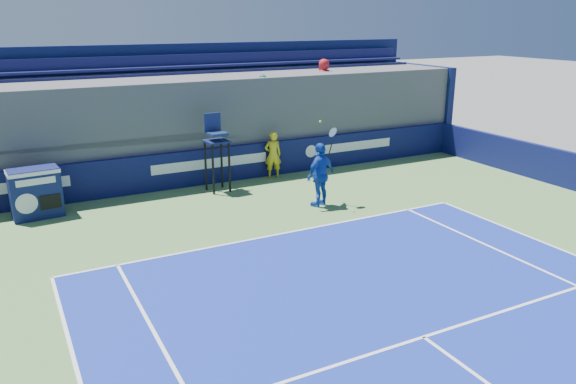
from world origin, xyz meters
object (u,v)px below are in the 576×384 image
ball_person (273,155)px  match_clock (35,192)px  umpire_chair (216,144)px  tennis_player (321,175)px

ball_person → match_clock: bearing=16.2°
ball_person → match_clock: (-7.57, -0.61, -0.08)m
match_clock → umpire_chair: umpire_chair is taller
ball_person → umpire_chair: 2.43m
match_clock → umpire_chair: (5.32, 0.04, 0.79)m
ball_person → tennis_player: tennis_player is taller
umpire_chair → tennis_player: 3.58m
ball_person → umpire_chair: umpire_chair is taller
umpire_chair → tennis_player: tennis_player is taller
match_clock → tennis_player: (7.46, -2.78, 0.22)m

